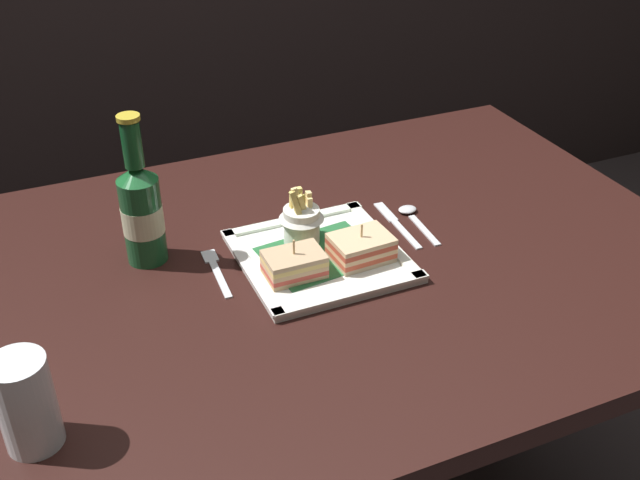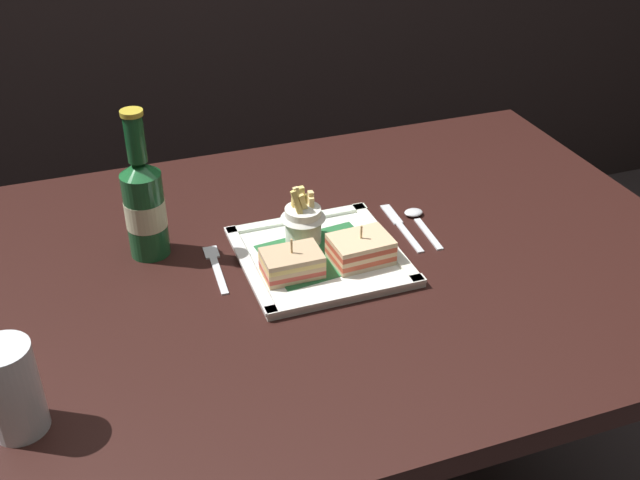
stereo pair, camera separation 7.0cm
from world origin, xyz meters
name	(u,v)px [view 1 (the left image)]	position (x,y,z in m)	size (l,w,h in m)	color
dining_table	(321,308)	(0.00, 0.00, 0.63)	(1.31, 0.92, 0.73)	black
square_plate	(319,257)	(0.00, 0.00, 0.73)	(0.26, 0.26, 0.02)	white
sandwich_half_left	(294,264)	(-0.06, -0.04, 0.76)	(0.09, 0.07, 0.07)	#DAAB7B
sandwich_half_right	(361,248)	(0.06, -0.04, 0.76)	(0.10, 0.08, 0.07)	#D5B48C
fries_cup	(301,219)	(-0.01, 0.05, 0.79)	(0.08, 0.08, 0.11)	silver
beer_bottle	(141,210)	(-0.27, 0.12, 0.82)	(0.07, 0.07, 0.26)	#19532B
water_glass	(28,408)	(-0.48, -0.23, 0.78)	(0.07, 0.07, 0.13)	silver
fork	(216,270)	(-0.17, 0.04, 0.73)	(0.03, 0.14, 0.00)	silver
knife	(396,223)	(0.17, 0.05, 0.73)	(0.02, 0.17, 0.00)	silver
spoon	(412,215)	(0.21, 0.06, 0.73)	(0.04, 0.14, 0.01)	silver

